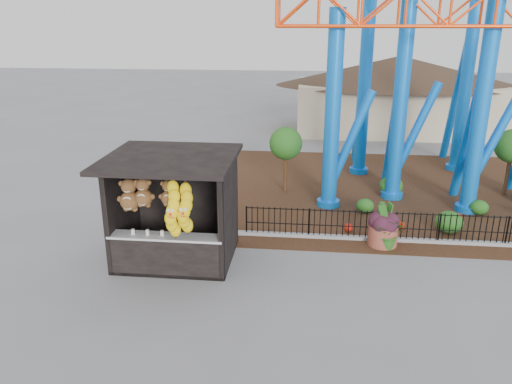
# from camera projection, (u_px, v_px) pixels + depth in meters

# --- Properties ---
(ground) EXTENTS (120.00, 120.00, 0.00)m
(ground) POSITION_uv_depth(u_px,v_px,m) (277.00, 283.00, 13.19)
(ground) COLOR slate
(ground) RESTS_ON ground
(mulch_bed) EXTENTS (18.00, 12.00, 0.02)m
(mulch_bed) POSITION_uv_depth(u_px,v_px,m) (388.00, 191.00, 20.31)
(mulch_bed) COLOR #331E11
(mulch_bed) RESTS_ON ground
(curb) EXTENTS (18.00, 0.18, 0.12)m
(curb) POSITION_uv_depth(u_px,v_px,m) (411.00, 240.00, 15.59)
(curb) COLOR gray
(curb) RESTS_ON ground
(prize_booth) EXTENTS (3.50, 3.40, 3.12)m
(prize_booth) POSITION_uv_depth(u_px,v_px,m) (172.00, 212.00, 13.83)
(prize_booth) COLOR black
(prize_booth) RESTS_ON ground
(picket_fence) EXTENTS (12.20, 0.06, 1.00)m
(picket_fence) POSITION_uv_depth(u_px,v_px,m) (443.00, 229.00, 15.35)
(picket_fence) COLOR black
(picket_fence) RESTS_ON ground
(roller_coaster) EXTENTS (11.00, 6.37, 10.82)m
(roller_coaster) POSITION_uv_depth(u_px,v_px,m) (434.00, 24.00, 18.32)
(roller_coaster) COLOR blue
(roller_coaster) RESTS_ON ground
(terracotta_planter) EXTENTS (0.91, 0.91, 0.65)m
(terracotta_planter) POSITION_uv_depth(u_px,v_px,m) (383.00, 235.00, 15.32)
(terracotta_planter) COLOR brown
(terracotta_planter) RESTS_ON ground
(planter_foliage) EXTENTS (0.70, 0.70, 0.64)m
(planter_foliage) POSITION_uv_depth(u_px,v_px,m) (384.00, 216.00, 15.11)
(planter_foliage) COLOR #30131F
(planter_foliage) RESTS_ON terracotta_planter
(potted_plant) EXTENTS (1.00, 0.90, 0.98)m
(potted_plant) POSITION_uv_depth(u_px,v_px,m) (388.00, 233.00, 15.06)
(potted_plant) COLOR #1A4E17
(potted_plant) RESTS_ON ground
(landscaping) EXTENTS (6.71, 4.61, 0.74)m
(landscaping) POSITION_uv_depth(u_px,v_px,m) (426.00, 204.00, 17.90)
(landscaping) COLOR #215318
(landscaping) RESTS_ON mulch_bed
(pavilion) EXTENTS (15.00, 15.00, 4.80)m
(pavilion) POSITION_uv_depth(u_px,v_px,m) (398.00, 82.00, 30.40)
(pavilion) COLOR #BFAD8C
(pavilion) RESTS_ON ground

